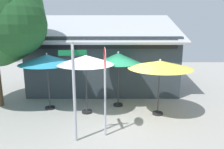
{
  "coord_description": "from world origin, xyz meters",
  "views": [
    {
      "loc": [
        -0.16,
        -7.92,
        3.66
      ],
      "look_at": [
        -0.19,
        1.2,
        1.6
      ],
      "focal_mm": 34.67,
      "sensor_mm": 36.0,
      "label": 1
    }
  ],
  "objects_px": {
    "stop_sign": "(106,77)",
    "patio_umbrella_mustard_far_right": "(161,65)",
    "patio_umbrella_teal_left": "(48,60)",
    "street_sign_post": "(75,83)",
    "patio_umbrella_ivory_center": "(86,60)",
    "patio_umbrella_forest_green_right": "(119,58)"
  },
  "relations": [
    {
      "from": "patio_umbrella_teal_left",
      "to": "patio_umbrella_ivory_center",
      "type": "bearing_deg",
      "value": -15.2
    },
    {
      "from": "stop_sign",
      "to": "patio_umbrella_mustard_far_right",
      "type": "bearing_deg",
      "value": 39.95
    },
    {
      "from": "stop_sign",
      "to": "patio_umbrella_teal_left",
      "type": "relative_size",
      "value": 1.19
    },
    {
      "from": "patio_umbrella_mustard_far_right",
      "to": "patio_umbrella_forest_green_right",
      "type": "bearing_deg",
      "value": 148.37
    },
    {
      "from": "patio_umbrella_mustard_far_right",
      "to": "street_sign_post",
      "type": "bearing_deg",
      "value": -145.25
    },
    {
      "from": "patio_umbrella_forest_green_right",
      "to": "patio_umbrella_ivory_center",
      "type": "bearing_deg",
      "value": -148.15
    },
    {
      "from": "patio_umbrella_teal_left",
      "to": "patio_umbrella_mustard_far_right",
      "type": "bearing_deg",
      "value": -7.7
    },
    {
      "from": "patio_umbrella_teal_left",
      "to": "street_sign_post",
      "type": "bearing_deg",
      "value": -59.72
    },
    {
      "from": "street_sign_post",
      "to": "stop_sign",
      "type": "xyz_separation_m",
      "value": [
        0.95,
        0.35,
        0.13
      ]
    },
    {
      "from": "patio_umbrella_forest_green_right",
      "to": "patio_umbrella_mustard_far_right",
      "type": "distance_m",
      "value": 1.94
    },
    {
      "from": "street_sign_post",
      "to": "patio_umbrella_teal_left",
      "type": "height_order",
      "value": "street_sign_post"
    },
    {
      "from": "street_sign_post",
      "to": "patio_umbrella_ivory_center",
      "type": "height_order",
      "value": "street_sign_post"
    },
    {
      "from": "patio_umbrella_ivory_center",
      "to": "patio_umbrella_forest_green_right",
      "type": "distance_m",
      "value": 1.6
    },
    {
      "from": "patio_umbrella_ivory_center",
      "to": "patio_umbrella_teal_left",
      "type": "bearing_deg",
      "value": 164.8
    },
    {
      "from": "street_sign_post",
      "to": "patio_umbrella_teal_left",
      "type": "bearing_deg",
      "value": 120.28
    },
    {
      "from": "stop_sign",
      "to": "patio_umbrella_ivory_center",
      "type": "height_order",
      "value": "stop_sign"
    },
    {
      "from": "street_sign_post",
      "to": "patio_umbrella_mustard_far_right",
      "type": "distance_m",
      "value": 3.79
    },
    {
      "from": "patio_umbrella_ivory_center",
      "to": "patio_umbrella_forest_green_right",
      "type": "xyz_separation_m",
      "value": [
        1.36,
        0.85,
        -0.05
      ]
    },
    {
      "from": "stop_sign",
      "to": "patio_umbrella_mustard_far_right",
      "type": "xyz_separation_m",
      "value": [
        2.16,
        1.81,
        0.06
      ]
    },
    {
      "from": "patio_umbrella_ivory_center",
      "to": "patio_umbrella_forest_green_right",
      "type": "relative_size",
      "value": 1.01
    },
    {
      "from": "stop_sign",
      "to": "patio_umbrella_teal_left",
      "type": "bearing_deg",
      "value": 136.46
    },
    {
      "from": "patio_umbrella_teal_left",
      "to": "patio_umbrella_ivory_center",
      "type": "distance_m",
      "value": 1.79
    }
  ]
}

